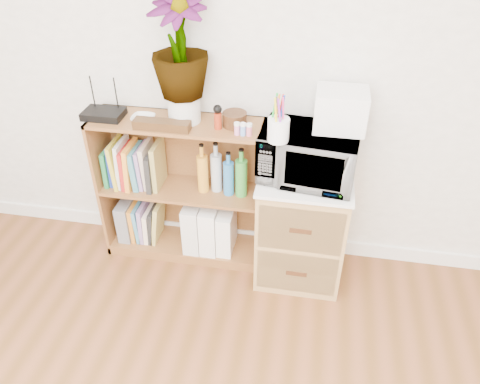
# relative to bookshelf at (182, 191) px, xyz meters

# --- Properties ---
(skirting_board) EXTENTS (4.00, 0.02, 0.10)m
(skirting_board) POSITION_rel_bookshelf_xyz_m (0.35, 0.14, -0.42)
(skirting_board) COLOR white
(skirting_board) RESTS_ON ground
(bookshelf) EXTENTS (1.00, 0.30, 0.95)m
(bookshelf) POSITION_rel_bookshelf_xyz_m (0.00, 0.00, 0.00)
(bookshelf) COLOR brown
(bookshelf) RESTS_ON ground
(wicker_unit) EXTENTS (0.50, 0.45, 0.70)m
(wicker_unit) POSITION_rel_bookshelf_xyz_m (0.75, -0.08, -0.12)
(wicker_unit) COLOR #9E7542
(wicker_unit) RESTS_ON ground
(microwave) EXTENTS (0.54, 0.40, 0.28)m
(microwave) POSITION_rel_bookshelf_xyz_m (0.75, -0.08, 0.39)
(microwave) COLOR white
(microwave) RESTS_ON wicker_unit
(pen_cup) EXTENTS (0.11, 0.11, 0.12)m
(pen_cup) POSITION_rel_bookshelf_xyz_m (0.59, -0.20, 0.58)
(pen_cup) COLOR white
(pen_cup) RESTS_ON microwave
(small_appliance) EXTENTS (0.26, 0.22, 0.21)m
(small_appliance) POSITION_rel_bookshelf_xyz_m (0.89, -0.01, 0.63)
(small_appliance) COLOR white
(small_appliance) RESTS_ON microwave
(router) EXTENTS (0.22, 0.15, 0.04)m
(router) POSITION_rel_bookshelf_xyz_m (-0.42, -0.02, 0.50)
(router) COLOR black
(router) RESTS_ON bookshelf
(white_bowl) EXTENTS (0.13, 0.13, 0.03)m
(white_bowl) POSITION_rel_bookshelf_xyz_m (-0.18, -0.03, 0.49)
(white_bowl) COLOR white
(white_bowl) RESTS_ON bookshelf
(plant_pot) EXTENTS (0.18, 0.18, 0.15)m
(plant_pot) POSITION_rel_bookshelf_xyz_m (0.05, 0.02, 0.55)
(plant_pot) COLOR silver
(plant_pot) RESTS_ON bookshelf
(potted_plant) EXTENTS (0.31, 0.31, 0.55)m
(potted_plant) POSITION_rel_bookshelf_xyz_m (0.05, 0.02, 0.90)
(potted_plant) COLOR #397930
(potted_plant) RESTS_ON plant_pot
(trinket_box) EXTENTS (0.31, 0.08, 0.05)m
(trinket_box) POSITION_rel_bookshelf_xyz_m (-0.05, -0.10, 0.50)
(trinket_box) COLOR #36210E
(trinket_box) RESTS_ON bookshelf
(kokeshi_doll) EXTENTS (0.04, 0.04, 0.09)m
(kokeshi_doll) POSITION_rel_bookshelf_xyz_m (0.25, -0.04, 0.52)
(kokeshi_doll) COLOR maroon
(kokeshi_doll) RESTS_ON bookshelf
(wooden_bowl) EXTENTS (0.13, 0.13, 0.08)m
(wooden_bowl) POSITION_rel_bookshelf_xyz_m (0.33, 0.01, 0.51)
(wooden_bowl) COLOR #381E0F
(wooden_bowl) RESTS_ON bookshelf
(paint_jars) EXTENTS (0.10, 0.04, 0.05)m
(paint_jars) POSITION_rel_bookshelf_xyz_m (0.40, -0.09, 0.50)
(paint_jars) COLOR pink
(paint_jars) RESTS_ON bookshelf
(file_box) EXTENTS (0.08, 0.21, 0.27)m
(file_box) POSITION_rel_bookshelf_xyz_m (-0.39, 0.00, -0.27)
(file_box) COLOR slate
(file_box) RESTS_ON bookshelf
(magazine_holder_left) EXTENTS (0.10, 0.26, 0.33)m
(magazine_holder_left) POSITION_rel_bookshelf_xyz_m (0.07, -0.01, -0.24)
(magazine_holder_left) COLOR silver
(magazine_holder_left) RESTS_ON bookshelf
(magazine_holder_mid) EXTENTS (0.10, 0.26, 0.33)m
(magazine_holder_mid) POSITION_rel_bookshelf_xyz_m (0.18, -0.01, -0.24)
(magazine_holder_mid) COLOR white
(magazine_holder_mid) RESTS_ON bookshelf
(magazine_holder_right) EXTENTS (0.09, 0.24, 0.30)m
(magazine_holder_right) POSITION_rel_bookshelf_xyz_m (0.28, -0.01, -0.26)
(magazine_holder_right) COLOR white
(magazine_holder_right) RESTS_ON bookshelf
(cookbooks) EXTENTS (0.34, 0.20, 0.30)m
(cookbooks) POSITION_rel_bookshelf_xyz_m (-0.29, 0.00, 0.16)
(cookbooks) COLOR #1F773D
(cookbooks) RESTS_ON bookshelf
(liquor_bottles) EXTENTS (0.30, 0.07, 0.31)m
(liquor_bottles) POSITION_rel_bookshelf_xyz_m (0.26, 0.00, 0.18)
(liquor_bottles) COLOR orange
(liquor_bottles) RESTS_ON bookshelf
(lower_books) EXTENTS (0.21, 0.19, 0.29)m
(lower_books) POSITION_rel_bookshelf_xyz_m (-0.26, 0.00, -0.28)
(lower_books) COLOR orange
(lower_books) RESTS_ON bookshelf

